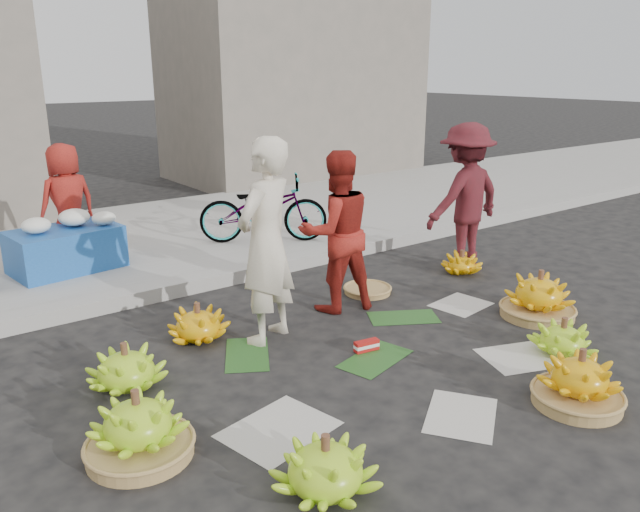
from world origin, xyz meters
TOP-DOWN VIEW (x-y plane):
  - ground at (0.00, 0.00)m, footprint 80.00×80.00m
  - curb at (0.00, 2.20)m, footprint 40.00×0.25m
  - sidewalk at (0.00, 4.30)m, footprint 40.00×4.00m
  - building_right at (4.50, 7.70)m, footprint 5.00×3.00m
  - newspaper_scatter at (0.00, -0.80)m, footprint 3.20×1.80m
  - banana_leaves at (-0.10, 0.20)m, footprint 2.00×1.00m
  - banana_bunch_0 at (-2.14, -0.33)m, footprint 0.65×0.65m
  - banana_bunch_1 at (-1.43, -1.29)m, footprint 0.65×0.65m
  - banana_bunch_2 at (0.57, -1.59)m, footprint 0.70×0.70m
  - banana_bunch_3 at (1.21, -1.05)m, footprint 0.51×0.51m
  - banana_bunch_4 at (1.75, -0.44)m, footprint 0.69×0.69m
  - banana_bunch_5 at (2.17, 0.87)m, footprint 0.46×0.46m
  - banana_bunch_6 at (-1.90, 0.55)m, footprint 0.58×0.58m
  - banana_bunch_7 at (-1.09, 1.01)m, footprint 0.61×0.61m
  - basket_spare at (0.87, 1.02)m, footprint 0.64×0.64m
  - incense_stack at (-0.06, -0.04)m, footprint 0.22×0.10m
  - vendor_cream at (-0.59, 0.67)m, footprint 0.76×0.65m
  - vendor_red at (0.34, 0.88)m, footprint 0.87×0.75m
  - man_striped at (2.35, 1.04)m, footprint 1.10×0.64m
  - flower_table at (-1.53, 3.35)m, footprint 1.21×0.85m
  - flower_vendor at (-1.37, 3.71)m, footprint 0.74×0.56m
  - bicycle at (0.84, 3.04)m, footprint 1.32×1.69m

SIDE VIEW (x-z plane):
  - ground at x=0.00m, z-range 0.00..0.00m
  - newspaper_scatter at x=0.00m, z-range 0.00..0.01m
  - banana_leaves at x=-0.10m, z-range 0.00..0.01m
  - basket_spare at x=0.87m, z-range 0.00..0.06m
  - incense_stack at x=-0.06m, z-range 0.01..0.09m
  - sidewalk at x=0.00m, z-range 0.00..0.12m
  - curb at x=0.00m, z-range 0.00..0.15m
  - banana_bunch_5 at x=2.17m, z-range -0.02..0.26m
  - banana_bunch_3 at x=1.21m, z-range -0.02..0.30m
  - banana_bunch_7 at x=-1.09m, z-range -0.02..0.32m
  - banana_bunch_6 at x=-1.90m, z-range -0.02..0.34m
  - banana_bunch_1 at x=-1.43m, z-range -0.02..0.35m
  - banana_bunch_2 at x=0.57m, z-range -0.03..0.40m
  - banana_bunch_0 at x=-2.14m, z-range -0.03..0.42m
  - banana_bunch_4 at x=1.75m, z-range -0.03..0.44m
  - flower_table at x=-1.53m, z-range 0.06..0.72m
  - bicycle at x=0.84m, z-range 0.12..0.98m
  - vendor_red at x=0.34m, z-range 0.00..1.56m
  - flower_vendor at x=-1.37m, z-range 0.12..1.48m
  - man_striped at x=2.35m, z-range 0.00..1.70m
  - vendor_cream at x=-0.59m, z-range 0.00..1.77m
  - building_right at x=4.50m, z-range 0.00..5.00m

